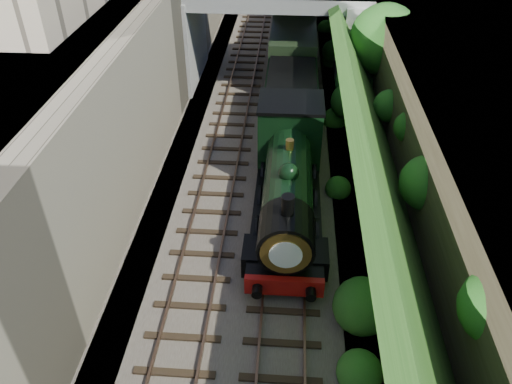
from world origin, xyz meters
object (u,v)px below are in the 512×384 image
Objects in this scene: tree at (385,41)px; tender at (291,105)px; road_bridge at (290,20)px; locomotive at (288,180)px.

tree reaches higher than tender.
locomotive is (0.26, -13.96, -2.18)m from road_bridge.
tree reaches higher than locomotive.
locomotive is at bearing -117.88° from tree.
road_bridge is 7.05m from tender.
road_bridge reaches higher than tree.
road_bridge is at bearing 134.52° from tree.
tree is 10.45m from locomotive.
locomotive reaches higher than tender.
tree is 5.81m from tender.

